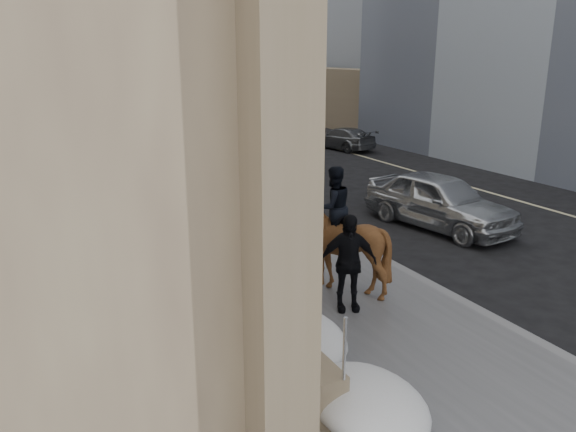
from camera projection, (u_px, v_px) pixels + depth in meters
The scene contains 14 objects.
ground at pixel (369, 343), 10.12m from camera, with size 140.00×140.00×0.00m, color black.
sidewalk at pixel (199, 208), 18.70m from camera, with size 5.00×80.00×0.12m, color #535356.
curb at pixel (270, 199), 19.82m from camera, with size 0.24×80.00×0.12m, color slate.
lane_line at pixel (443, 179), 23.20m from camera, with size 0.15×70.00×0.01m, color #BFB78C.
far_podium at pixel (534, 124), 24.77m from camera, with size 2.00×80.00×4.00m, color #7F6E52.
streetlight_mid at pixel (229, 65), 22.05m from camera, with size 1.71×0.24×8.00m.
streetlight_far at pixel (128, 60), 39.25m from camera, with size 1.71×0.24×8.00m.
traffic_signal at pixel (162, 74), 28.81m from camera, with size 4.10×0.22×6.00m.
snow_bank at pixel (171, 215), 16.36m from camera, with size 1.70×18.10×0.76m.
mounted_horse_left at pixel (253, 262), 10.37m from camera, with size 2.00×2.97×2.80m.
mounted_horse_right at pixel (336, 241), 11.74m from camera, with size 1.67×1.87×2.69m.
pedestrian at pixel (348, 263), 10.93m from camera, with size 1.15×0.48×1.97m, color black.
car_silver at pixel (440, 201), 16.61m from camera, with size 1.94×4.83×1.64m, color #B5B9BD.
car_grey at pixel (342, 138), 30.32m from camera, with size 1.64×4.04×1.17m, color #5A5E62.
Camera 1 is at (-5.34, -7.48, 5.03)m, focal length 35.00 mm.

